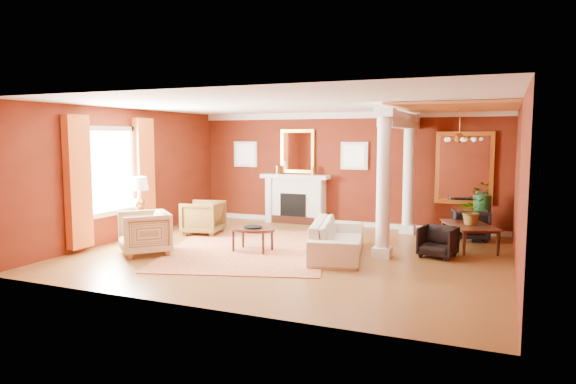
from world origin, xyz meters
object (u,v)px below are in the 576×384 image
at_px(sofa, 338,232).
at_px(side_table, 139,199).
at_px(dining_table, 471,229).
at_px(armchair_leopard, 203,216).
at_px(armchair_stripe, 144,231).
at_px(coffee_table, 253,230).

height_order(sofa, side_table, side_table).
bearing_deg(dining_table, armchair_leopard, 73.64).
height_order(armchair_leopard, armchair_stripe, armchair_stripe).
xyz_separation_m(armchair_leopard, dining_table, (5.89, 0.75, -0.03)).
height_order(sofa, coffee_table, sofa).
distance_m(armchair_stripe, side_table, 1.28).
height_order(armchair_stripe, dining_table, armchair_stripe).
bearing_deg(dining_table, coffee_table, 92.62).
relative_size(sofa, side_table, 1.63).
height_order(sofa, armchair_leopard, sofa).
relative_size(armchair_leopard, side_table, 0.61).
relative_size(armchair_leopard, dining_table, 0.60).
distance_m(sofa, coffee_table, 1.69).
bearing_deg(armchair_stripe, armchair_leopard, 134.49).
bearing_deg(armchair_stripe, coffee_table, 71.46).
distance_m(sofa, armchair_leopard, 3.67).
bearing_deg(dining_table, sofa, 101.08).
bearing_deg(sofa, armchair_stripe, 98.46).
xyz_separation_m(side_table, dining_table, (6.62, 2.12, -0.55)).
bearing_deg(armchair_leopard, coffee_table, 48.18).
distance_m(armchair_leopard, side_table, 1.64).
height_order(armchair_stripe, side_table, side_table).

